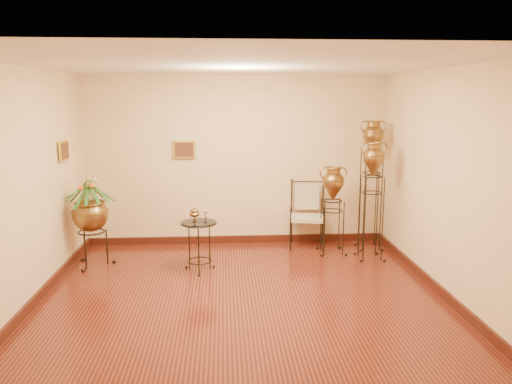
{
  "coord_description": "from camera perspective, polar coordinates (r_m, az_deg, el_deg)",
  "views": [
    {
      "loc": [
        -0.21,
        -5.73,
        2.44
      ],
      "look_at": [
        0.25,
        1.3,
        1.1
      ],
      "focal_mm": 35.0,
      "sensor_mm": 36.0,
      "label": 1
    }
  ],
  "objects": [
    {
      "name": "armchair",
      "position": [
        8.22,
        5.86,
        -2.65
      ],
      "size": [
        0.69,
        0.65,
        1.08
      ],
      "rotation": [
        0.0,
        0.0,
        -0.16
      ],
      "color": "black",
      "rests_on": "ground"
    },
    {
      "name": "amphora_mid",
      "position": [
        7.72,
        13.09,
        -0.89
      ],
      "size": [
        0.52,
        0.52,
        1.81
      ],
      "rotation": [
        0.0,
        0.0,
        0.36
      ],
      "color": "black",
      "rests_on": "ground"
    },
    {
      "name": "side_table",
      "position": [
        7.15,
        -6.52,
        -6.08
      ],
      "size": [
        0.61,
        0.61,
        0.91
      ],
      "rotation": [
        0.0,
        0.0,
        0.28
      ],
      "color": "black",
      "rests_on": "ground"
    },
    {
      "name": "amphora_tall",
      "position": [
        8.22,
        13.0,
        0.94
      ],
      "size": [
        0.53,
        0.53,
        2.11
      ],
      "rotation": [
        0.0,
        0.0,
        0.34
      ],
      "color": "black",
      "rests_on": "ground"
    },
    {
      "name": "planter_urn",
      "position": [
        7.61,
        -18.44,
        -2.01
      ],
      "size": [
        1.03,
        1.03,
        1.49
      ],
      "rotation": [
        0.0,
        0.0,
        0.38
      ],
      "color": "black",
      "rests_on": "ground"
    },
    {
      "name": "ground",
      "position": [
        6.23,
        -1.54,
        -12.28
      ],
      "size": [
        5.0,
        5.0,
        0.0
      ],
      "primitive_type": "plane",
      "color": "maroon",
      "rests_on": "ground"
    },
    {
      "name": "room_shell",
      "position": [
        5.79,
        -1.69,
        3.74
      ],
      "size": [
        5.02,
        5.02,
        2.81
      ],
      "color": "beige",
      "rests_on": "ground"
    },
    {
      "name": "amphora_short",
      "position": [
        7.95,
        8.72,
        -2.0
      ],
      "size": [
        0.47,
        0.47,
        1.41
      ],
      "rotation": [
        0.0,
        0.0,
        -0.11
      ],
      "color": "black",
      "rests_on": "ground"
    }
  ]
}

